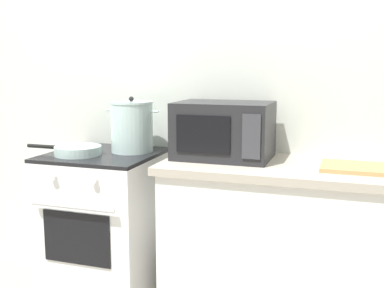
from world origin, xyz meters
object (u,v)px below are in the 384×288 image
Objects in this scene: stock_pot at (132,127)px; microwave at (224,130)px; frying_pan at (77,150)px; stove at (105,230)px; cutting_board at (360,168)px.

stock_pot reaches higher than microwave.
frying_pan is 0.92× the size of microwave.
frying_pan is at bearing -142.38° from stock_pot.
stove is 2.01× the size of frying_pan.
frying_pan is 0.82m from microwave.
cutting_board is at bearing -6.45° from microwave.
frying_pan is 1.27× the size of cutting_board.
cutting_board reaches higher than stove.
frying_pan is (-0.25, -0.19, -0.12)m from stock_pot.
microwave is at bearing 12.40° from frying_pan.
microwave reaches higher than cutting_board.
stove is 2.56× the size of cutting_board.
stock_pot is 0.66× the size of microwave.
stock_pot is (0.14, 0.09, 0.61)m from stove.
frying_pan is 1.49m from cutting_board.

